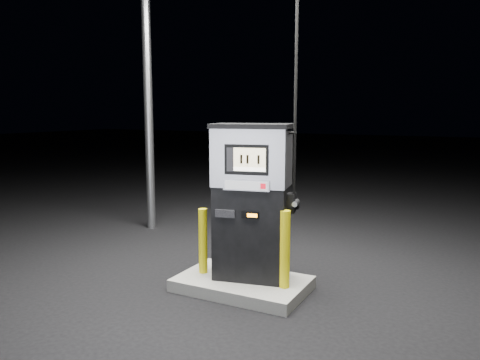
% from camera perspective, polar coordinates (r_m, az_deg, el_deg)
% --- Properties ---
extents(ground, '(80.00, 80.00, 0.00)m').
position_cam_1_polar(ground, '(6.06, 0.28, -13.21)').
color(ground, black).
rests_on(ground, ground).
extents(pump_island, '(1.60, 1.00, 0.15)m').
position_cam_1_polar(pump_island, '(6.03, 0.28, -12.54)').
color(pump_island, slate).
rests_on(pump_island, ground).
extents(fuel_dispenser, '(1.11, 0.76, 4.00)m').
position_cam_1_polar(fuel_dispenser, '(5.78, 1.48, -2.47)').
color(fuel_dispenser, black).
rests_on(fuel_dispenser, pump_island).
extents(bollard_left, '(0.14, 0.14, 0.85)m').
position_cam_1_polar(bollard_left, '(6.09, -4.54, -7.41)').
color(bollard_left, yellow).
rests_on(bollard_left, pump_island).
extents(bollard_right, '(0.15, 0.15, 0.93)m').
position_cam_1_polar(bollard_right, '(5.60, 5.48, -8.40)').
color(bollard_right, yellow).
rests_on(bollard_right, pump_island).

